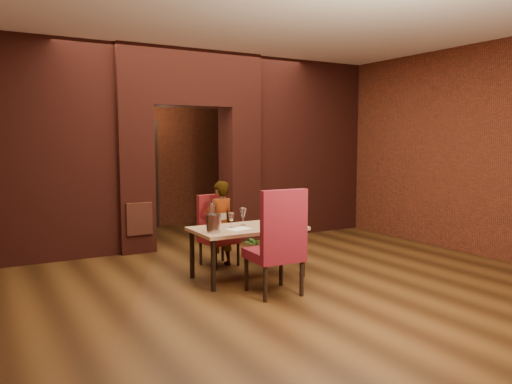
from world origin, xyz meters
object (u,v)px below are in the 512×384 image
Objects in this scene: dining_table at (248,252)px; chair_far at (219,231)px; wine_glass_a at (231,220)px; water_bottle at (212,215)px; potted_plant at (257,246)px; chair_near at (274,241)px; wine_bucket at (214,223)px; person_seated at (220,224)px; wine_glass_b at (243,217)px; wine_glass_c at (270,218)px.

chair_far is at bearing 94.25° from dining_table.
water_bottle is (-0.20, 0.13, 0.07)m from wine_glass_a.
wine_glass_a is 1.21m from potted_plant.
potted_plant is (0.62, 0.02, -0.29)m from chair_far.
wine_bucket is at bearing -49.22° from chair_near.
chair_near is 1.02× the size of person_seated.
chair_far is 0.81× the size of chair_near.
wine_glass_c is at bearing -39.80° from wine_glass_b.
wine_glass_c is at bearing -14.31° from wine_glass_a.
potted_plant is at bearing 47.81° from wine_glass_b.
potted_plant is (0.30, 0.85, -0.55)m from wine_glass_c.
chair_near is 5.95× the size of wine_glass_c.
wine_glass_b reaches higher than wine_bucket.
dining_table is 6.82× the size of wine_glass_c.
chair_far reaches higher than wine_glass_c.
wine_glass_b is 0.55× the size of potted_plant.
chair_near is 5.58× the size of wine_bucket.
dining_table is 0.48m from wine_glass_a.
person_seated reaches higher than wine_glass_a.
wine_glass_c is 0.94× the size of wine_bucket.
water_bottle is (0.12, 0.29, 0.06)m from wine_bucket.
chair_near reaches higher than wine_glass_b.
potted_plant is (0.79, 0.73, -0.55)m from wine_glass_a.
potted_plant is (0.64, 1.49, -0.41)m from chair_near.
chair_near reaches higher than wine_glass_a.
person_seated is at bearing -108.16° from chair_far.
dining_table reaches higher than potted_plant.
potted_plant is (1.00, 0.60, -0.62)m from water_bottle.
wine_glass_b is at bearing -91.92° from chair_near.
wine_glass_a is at bearing 165.69° from wine_glass_c.
dining_table is at bearing -92.44° from wine_glass_b.
wine_glass_c is 0.81m from wine_bucket.
wine_glass_b is (0.01, 0.13, 0.44)m from dining_table.
person_seated is at bearing 76.15° from wine_glass_a.
wine_glass_a is 0.57× the size of water_bottle.
wine_bucket is (-0.48, -0.82, 0.17)m from person_seated.
dining_table is 4.16× the size of water_bottle.
wine_glass_c is at bearing 104.74° from person_seated.
dining_table is 0.70m from wine_bucket.
person_seated is at bearing 55.40° from water_bottle.
chair_far reaches higher than wine_bucket.
wine_glass_b reaches higher than potted_plant.
person_seated is 5.47× the size of wine_bucket.
dining_table is 1.42× the size of chair_far.
chair_near is at bearing -79.00° from wine_glass_a.
chair_near is 1.67m from potted_plant.
wine_glass_c is (0.32, -0.83, 0.26)m from chair_far.
chair_near is 0.98m from water_bottle.
wine_bucket is (-0.49, -0.86, 0.27)m from chair_far.
potted_plant is at bearing 42.48° from wine_glass_a.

